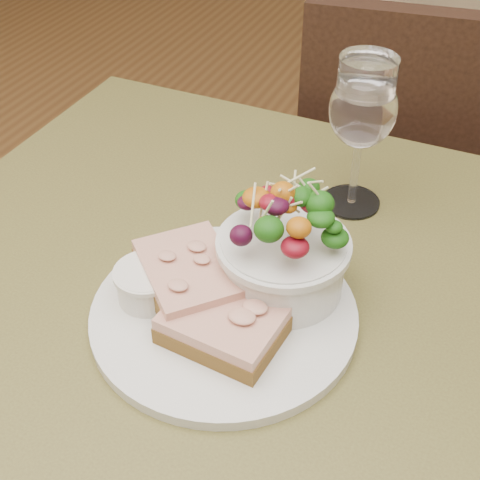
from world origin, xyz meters
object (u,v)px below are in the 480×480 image
at_px(wine_glass, 362,114).
at_px(sandwich_back, 190,276).
at_px(salad_bowl, 284,242).
at_px(ramekin, 147,283).
at_px(cafe_table, 232,373).
at_px(dinner_plate, 224,314).
at_px(sandwich_front, 223,325).
at_px(chair_far, 402,268).

bearing_deg(wine_glass, sandwich_back, -113.32).
bearing_deg(salad_bowl, wine_glass, 83.96).
relative_size(salad_bowl, wine_glass, 0.73).
distance_m(ramekin, salad_bowl, 0.14).
height_order(cafe_table, dinner_plate, dinner_plate).
xyz_separation_m(sandwich_front, wine_glass, (0.04, 0.27, 0.10)).
distance_m(cafe_table, salad_bowl, 0.18).
xyz_separation_m(dinner_plate, ramekin, (-0.08, -0.01, 0.03)).
xyz_separation_m(sandwich_back, salad_bowl, (0.08, 0.05, 0.04)).
bearing_deg(cafe_table, salad_bowl, 46.19).
bearing_deg(wine_glass, ramekin, -118.12).
xyz_separation_m(sandwich_back, wine_glass, (0.10, 0.23, 0.09)).
bearing_deg(chair_far, wine_glass, 77.93).
bearing_deg(ramekin, sandwich_front, -10.84).
bearing_deg(cafe_table, sandwich_back, -169.64).
relative_size(dinner_plate, wine_glass, 1.52).
bearing_deg(sandwich_back, ramekin, -105.20).
xyz_separation_m(cafe_table, chair_far, (0.09, 0.66, -0.36)).
height_order(cafe_table, sandwich_front, sandwich_front).
xyz_separation_m(ramekin, salad_bowl, (0.12, 0.07, 0.04)).
relative_size(dinner_plate, sandwich_back, 1.85).
relative_size(cafe_table, sandwich_back, 5.58).
distance_m(chair_far, ramekin, 0.86).
height_order(cafe_table, chair_far, chair_far).
bearing_deg(dinner_plate, salad_bowl, 54.23).
distance_m(cafe_table, dinner_plate, 0.11).
bearing_deg(sandwich_back, cafe_table, 53.36).
xyz_separation_m(dinner_plate, salad_bowl, (0.04, 0.05, 0.07)).
bearing_deg(dinner_plate, sandwich_front, -66.06).
height_order(ramekin, salad_bowl, salad_bowl).
bearing_deg(dinner_plate, ramekin, -169.04).
height_order(sandwich_front, salad_bowl, salad_bowl).
distance_m(dinner_plate, wine_glass, 0.27).
relative_size(chair_far, salad_bowl, 7.09).
height_order(dinner_plate, sandwich_front, sandwich_front).
bearing_deg(cafe_table, sandwich_front, -74.68).
bearing_deg(wine_glass, cafe_table, -104.44).
bearing_deg(ramekin, cafe_table, 20.98).
relative_size(cafe_table, chair_far, 0.89).
bearing_deg(ramekin, dinner_plate, 10.96).
bearing_deg(sandwich_front, salad_bowl, 78.96).
distance_m(sandwich_front, salad_bowl, 0.10).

